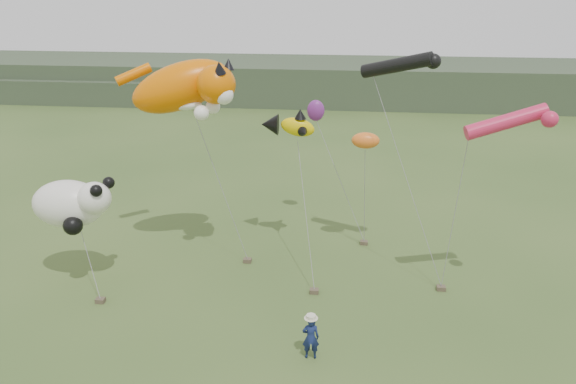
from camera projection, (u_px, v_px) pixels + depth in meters
The scene contains 9 objects.
ground at pixel (303, 352), 19.73m from camera, with size 120.00×120.00×0.00m, color #385123.
headland at pixel (310, 81), 60.90m from camera, with size 90.00×13.00×4.00m.
festival_attendant at pixel (311, 338), 19.18m from camera, with size 0.59×0.39×1.61m, color #14204D.
sandbag_anchors at pixel (296, 275), 24.70m from camera, with size 14.25×6.85×0.19m.
cat_kite at pixel (188, 87), 23.88m from camera, with size 5.76×3.36×3.17m.
fish_kite at pixel (287, 125), 25.44m from camera, with size 2.56×1.72×1.39m.
tube_kites at pixel (454, 90), 21.79m from camera, with size 7.09×4.48×2.98m.
panda_kite at pixel (72, 204), 23.30m from camera, with size 3.56×2.30×2.21m.
misc_kites at pixel (342, 126), 26.56m from camera, with size 3.53×3.93×1.49m.
Camera 1 is at (1.30, -16.40, 12.27)m, focal length 35.00 mm.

